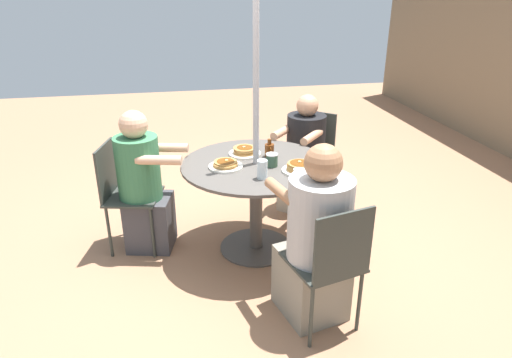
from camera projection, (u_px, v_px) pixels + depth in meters
The scene contains 16 objects.
ground_plane at pixel (256, 247), 3.76m from camera, with size 12.00×12.00×0.00m, color #9E7051.
patio_table at pixel (256, 183), 3.53m from camera, with size 1.14×1.14×0.75m.
umbrella_pole at pixel (256, 119), 3.32m from camera, with size 0.05×0.05×2.18m, color #ADADB2.
patio_chair_north at pixel (311, 152), 4.39m from camera, with size 0.57×0.57×0.88m.
diner_north at pixel (304, 159), 4.26m from camera, with size 0.60×0.59×1.09m.
patio_chair_east at pixel (123, 190), 3.59m from camera, with size 0.48×0.48×0.88m.
diner_east at pixel (144, 187), 3.58m from camera, with size 0.44×0.57×1.15m.
patio_chair_south at pixel (331, 261), 2.68m from camera, with size 0.48×0.48×0.88m.
diner_south at pixel (316, 243), 2.81m from camera, with size 0.60×0.49×1.19m.
pancake_plate_a at pixel (245, 152), 3.62m from camera, with size 0.26×0.26×0.07m.
pancake_plate_b at pixel (300, 168), 3.29m from camera, with size 0.26×0.26×0.08m.
pancake_plate_c at pixel (226, 165), 3.37m from camera, with size 0.26×0.26×0.06m.
syrup_bottle at pixel (269, 150), 3.57m from camera, with size 0.09×0.07×0.14m.
coffee_cup at pixel (272, 160), 3.38m from camera, with size 0.09×0.09×0.10m.
drinking_glass_a at pixel (262, 169), 3.17m from camera, with size 0.07×0.07×0.13m, color silver.
drinking_glass_b at pixel (299, 177), 3.08m from camera, with size 0.07×0.07×0.11m, color silver.
Camera 1 is at (3.16, -0.63, 2.02)m, focal length 32.00 mm.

